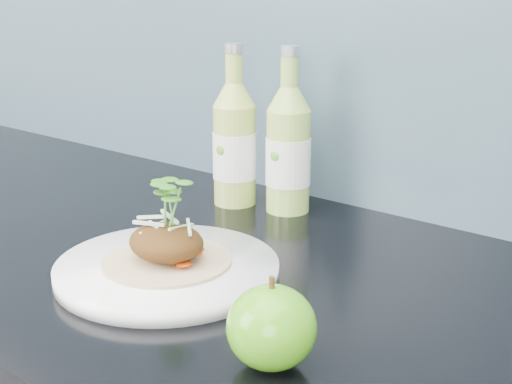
{
  "coord_description": "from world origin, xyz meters",
  "views": [
    {
      "loc": [
        0.53,
        1.11,
        1.23
      ],
      "look_at": [
        0.06,
        1.69,
        1.0
      ],
      "focal_mm": 50.0,
      "sensor_mm": 36.0,
      "label": 1
    }
  ],
  "objects_px": {
    "dinner_plate": "(167,269)",
    "cider_bottle_right": "(288,150)",
    "cider_bottle_left": "(235,145)",
    "green_apple": "(271,327)"
  },
  "relations": [
    {
      "from": "cider_bottle_left",
      "to": "cider_bottle_right",
      "type": "bearing_deg",
      "value": 16.09
    },
    {
      "from": "dinner_plate",
      "to": "green_apple",
      "type": "bearing_deg",
      "value": -20.72
    },
    {
      "from": "cider_bottle_left",
      "to": "dinner_plate",
      "type": "bearing_deg",
      "value": -64.09
    },
    {
      "from": "green_apple",
      "to": "cider_bottle_left",
      "type": "distance_m",
      "value": 0.46
    },
    {
      "from": "cider_bottle_left",
      "to": "cider_bottle_right",
      "type": "relative_size",
      "value": 1.0
    },
    {
      "from": "green_apple",
      "to": "cider_bottle_right",
      "type": "bearing_deg",
      "value": 124.47
    },
    {
      "from": "dinner_plate",
      "to": "cider_bottle_left",
      "type": "relative_size",
      "value": 1.41
    },
    {
      "from": "cider_bottle_right",
      "to": "green_apple",
      "type": "bearing_deg",
      "value": -55.11
    },
    {
      "from": "dinner_plate",
      "to": "cider_bottle_right",
      "type": "relative_size",
      "value": 1.41
    },
    {
      "from": "dinner_plate",
      "to": "cider_bottle_right",
      "type": "distance_m",
      "value": 0.29
    }
  ]
}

